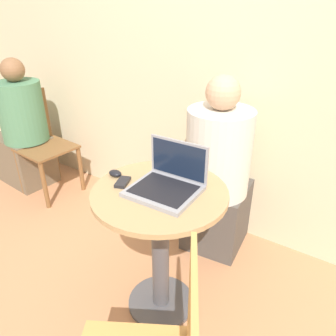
{
  "coord_description": "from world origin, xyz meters",
  "views": [
    {
      "loc": [
        0.74,
        -1.05,
        1.52
      ],
      "look_at": [
        0.01,
        0.05,
        0.83
      ],
      "focal_mm": 35.0,
      "sensor_mm": 36.0,
      "label": 1
    }
  ],
  "objects": [
    {
      "name": "computer_mouse",
      "position": [
        -0.26,
        -0.01,
        0.75
      ],
      "size": [
        0.07,
        0.05,
        0.03
      ],
      "color": "black",
      "rests_on": "round_table"
    },
    {
      "name": "chair_background",
      "position": [
        -1.54,
        0.47,
        0.44
      ],
      "size": [
        0.43,
        0.43,
        0.86
      ],
      "color": "brown",
      "rests_on": "ground_plane"
    },
    {
      "name": "back_wall",
      "position": [
        0.0,
        0.89,
        1.3
      ],
      "size": [
        7.0,
        0.05,
        2.6
      ],
      "color": "beige",
      "rests_on": "ground_plane"
    },
    {
      "name": "person_background",
      "position": [
        -1.79,
        0.47,
        0.46
      ],
      "size": [
        0.58,
        0.39,
        1.12
      ],
      "color": "brown",
      "rests_on": "ground_plane"
    },
    {
      "name": "cell_phone",
      "position": [
        -0.18,
        -0.04,
        0.74
      ],
      "size": [
        0.08,
        0.11,
        0.02
      ],
      "color": "black",
      "rests_on": "round_table"
    },
    {
      "name": "person_seated",
      "position": [
        0.01,
        0.66,
        0.48
      ],
      "size": [
        0.43,
        0.62,
        1.16
      ],
      "color": "#4C4742",
      "rests_on": "ground_plane"
    },
    {
      "name": "ground_plane",
      "position": [
        0.0,
        0.0,
        0.0
      ],
      "size": [
        12.0,
        12.0,
        0.0
      ],
      "primitive_type": "plane",
      "color": "tan"
    },
    {
      "name": "laptop",
      "position": [
        0.03,
        0.03,
        0.77
      ],
      "size": [
        0.31,
        0.28,
        0.21
      ],
      "color": "gray",
      "rests_on": "round_table"
    },
    {
      "name": "round_table",
      "position": [
        0.0,
        0.0,
        0.51
      ],
      "size": [
        0.64,
        0.64,
        0.73
      ],
      "color": "#4C4C51",
      "rests_on": "ground_plane"
    }
  ]
}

